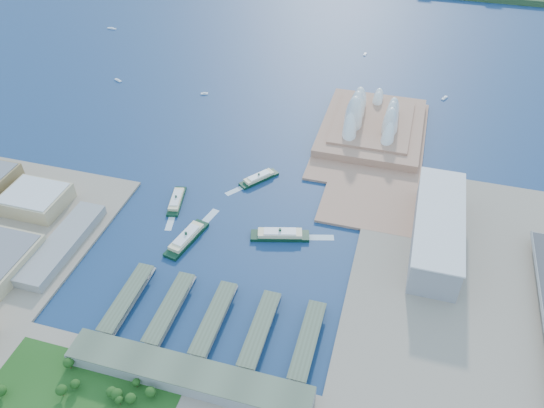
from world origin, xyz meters
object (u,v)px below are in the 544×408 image
(ferry_a, at_px, (176,199))
(ferry_b, at_px, (259,177))
(ferry_c, at_px, (186,237))
(toaster_building, at_px, (437,229))
(opera_house, at_px, (374,111))
(ferry_d, at_px, (280,233))

(ferry_a, height_order, ferry_b, ferry_a)
(ferry_b, height_order, ferry_c, ferry_c)
(ferry_a, distance_m, ferry_c, 65.16)
(toaster_building, bearing_deg, opera_house, 114.23)
(opera_house, relative_size, ferry_c, 2.96)
(opera_house, distance_m, ferry_c, 307.64)
(ferry_b, xyz_separation_m, ferry_d, (49.80, -88.77, 1.00))
(ferry_a, bearing_deg, ferry_c, -69.22)
(opera_house, distance_m, ferry_b, 185.72)
(ferry_d, bearing_deg, opera_house, -30.33)
(ferry_b, relative_size, ferry_d, 0.83)
(ferry_a, distance_m, ferry_d, 128.72)
(ferry_c, xyz_separation_m, ferry_d, (91.21, 31.41, -0.01))
(opera_house, xyz_separation_m, ferry_c, (-155.56, -264.11, -26.25))
(toaster_building, height_order, ferry_c, toaster_building)
(toaster_building, xyz_separation_m, ferry_d, (-154.35, -32.71, -14.76))
(opera_house, height_order, toaster_building, opera_house)
(toaster_building, xyz_separation_m, ferry_c, (-245.56, -64.11, -14.75))
(opera_house, relative_size, ferry_d, 2.96)
(ferry_a, bearing_deg, ferry_b, 28.34)
(ferry_b, distance_m, ferry_c, 127.12)
(ferry_a, bearing_deg, ferry_d, -22.54)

